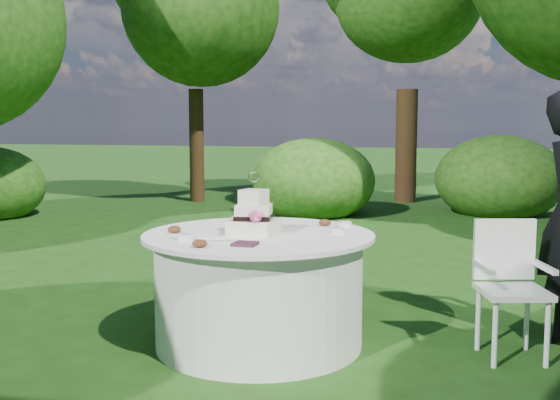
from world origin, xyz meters
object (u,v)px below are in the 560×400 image
object	(u,v)px
table	(259,289)
chair	(509,277)
napkins	(245,244)
cake	(254,217)

from	to	relation	value
table	chair	xyz separation A→B (m)	(1.62, 0.24, 0.13)
napkins	cake	size ratio (longest dim) A/B	0.33
table	chair	world-z (taller)	chair
chair	cake	bearing A→B (deg)	-170.16
table	chair	distance (m)	1.65
table	napkins	bearing A→B (deg)	-82.76
napkins	cake	world-z (taller)	cake
table	chair	size ratio (longest dim) A/B	1.77
table	cake	bearing A→B (deg)	-116.72
napkins	table	bearing A→B (deg)	97.24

